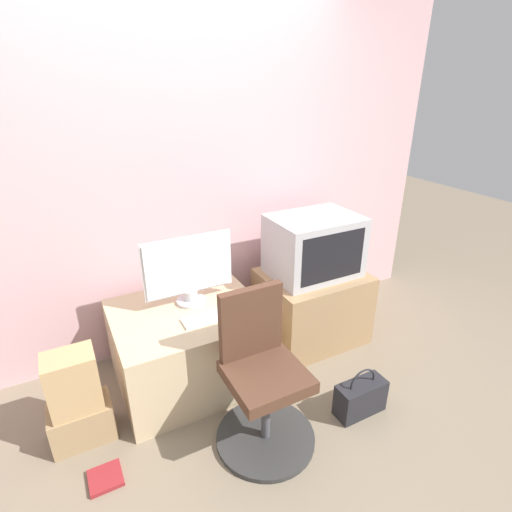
% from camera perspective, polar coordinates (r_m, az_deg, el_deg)
% --- Properties ---
extents(ground_plane, '(12.00, 12.00, 0.00)m').
position_cam_1_polar(ground_plane, '(2.43, 1.43, -27.29)').
color(ground_plane, '#7F705B').
extents(wall_back, '(4.40, 0.05, 2.60)m').
position_cam_1_polar(wall_back, '(2.81, -11.74, 11.34)').
color(wall_back, beige).
rests_on(wall_back, ground_plane).
extents(desk, '(0.94, 0.78, 0.54)m').
position_cam_1_polar(desk, '(2.76, -9.48, -12.39)').
color(desk, '#CCB289').
rests_on(desk, ground_plane).
extents(side_stand, '(0.75, 0.60, 0.56)m').
position_cam_1_polar(side_stand, '(3.15, 7.93, -7.05)').
color(side_stand, '#A37F56').
rests_on(side_stand, ground_plane).
extents(main_monitor, '(0.59, 0.19, 0.46)m').
position_cam_1_polar(main_monitor, '(2.59, -9.58, -1.97)').
color(main_monitor, silver).
rests_on(main_monitor, desk).
extents(keyboard, '(0.30, 0.13, 0.01)m').
position_cam_1_polar(keyboard, '(2.50, -7.07, -8.80)').
color(keyboard, white).
rests_on(keyboard, desk).
extents(mouse, '(0.05, 0.04, 0.03)m').
position_cam_1_polar(mouse, '(2.55, -2.42, -7.73)').
color(mouse, black).
rests_on(mouse, desk).
extents(crt_tv, '(0.63, 0.47, 0.45)m').
position_cam_1_polar(crt_tv, '(2.94, 8.28, 1.44)').
color(crt_tv, '#B7B7BC').
rests_on(crt_tv, side_stand).
extents(office_chair, '(0.56, 0.56, 0.90)m').
position_cam_1_polar(office_chair, '(2.29, 0.88, -17.90)').
color(office_chair, '#333333').
rests_on(office_chair, ground_plane).
extents(cardboard_box_lower, '(0.34, 0.21, 0.23)m').
position_cam_1_polar(cardboard_box_lower, '(2.64, -23.57, -20.89)').
color(cardboard_box_lower, '#A3845B').
rests_on(cardboard_box_lower, ground_plane).
extents(cardboard_box_upper, '(0.26, 0.20, 0.34)m').
position_cam_1_polar(cardboard_box_upper, '(2.45, -24.72, -16.03)').
color(cardboard_box_upper, tan).
rests_on(cardboard_box_upper, cardboard_box_lower).
extents(handbag, '(0.32, 0.14, 0.32)m').
position_cam_1_polar(handbag, '(2.67, 14.69, -18.92)').
color(handbag, '#232328').
rests_on(handbag, ground_plane).
extents(book, '(0.17, 0.16, 0.02)m').
position_cam_1_polar(book, '(2.48, -20.70, -27.53)').
color(book, maroon).
rests_on(book, ground_plane).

